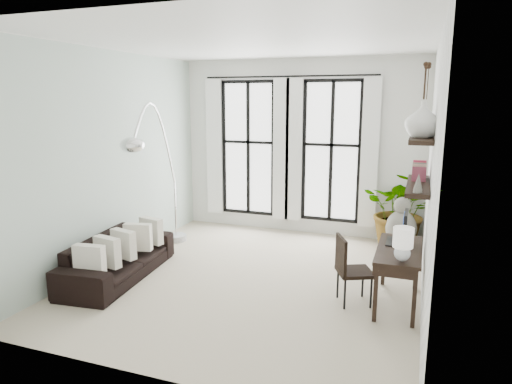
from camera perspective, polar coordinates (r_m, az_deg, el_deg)
The scene contains 16 objects.
floor at distance 6.55m, azimuth -0.42°, elevation -10.73°, with size 5.00×5.00×0.00m, color beige.
ceiling at distance 6.10m, azimuth -0.47°, elevation 18.29°, with size 5.00×5.00×0.00m, color white.
wall_left at distance 7.22m, azimuth -17.48°, elevation 3.99°, with size 5.00×5.00×0.00m, color #B2C7BA.
wall_right at distance 5.75m, azimuth 21.09°, elevation 1.93°, with size 5.00×5.00×0.00m, color white.
wall_back at distance 8.49m, azimuth 5.47°, elevation 5.53°, with size 4.50×4.50×0.00m, color white.
windows at distance 8.48m, azimuth 4.03°, elevation 5.28°, with size 3.26×0.13×2.65m.
wall_shelves at distance 5.60m, azimuth 19.77°, elevation 3.10°, with size 0.25×1.30×0.60m.
sofa at distance 6.78m, azimuth -16.82°, elevation -7.81°, with size 2.01×0.79×0.59m, color black.
throw_pillows at distance 6.66m, azimuth -16.23°, elevation -6.26°, with size 0.40×1.52×0.40m.
plant at distance 7.94m, azimuth 17.76°, elevation -2.18°, with size 1.21×1.05×1.35m, color #2D7228.
desk at distance 5.74m, azimuth 17.42°, elevation -7.24°, with size 0.51×1.22×1.11m.
desk_chair at distance 5.75m, azimuth 11.52°, elevation -9.03°, with size 0.54×0.54×0.85m.
arc_lamp at distance 7.12m, azimuth -12.54°, elevation 6.58°, with size 0.75×2.08×2.44m.
buddha at distance 7.67m, azimuth 17.64°, elevation -4.73°, with size 0.54×0.54×0.96m.
vase_a at distance 5.26m, azimuth 20.14°, elevation 8.48°, with size 0.37×0.37×0.38m, color white.
vase_b at distance 5.66m, azimuth 20.15°, elevation 8.65°, with size 0.37×0.37×0.38m, color white.
Camera 1 is at (2.12, -5.68, 2.49)m, focal length 32.00 mm.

